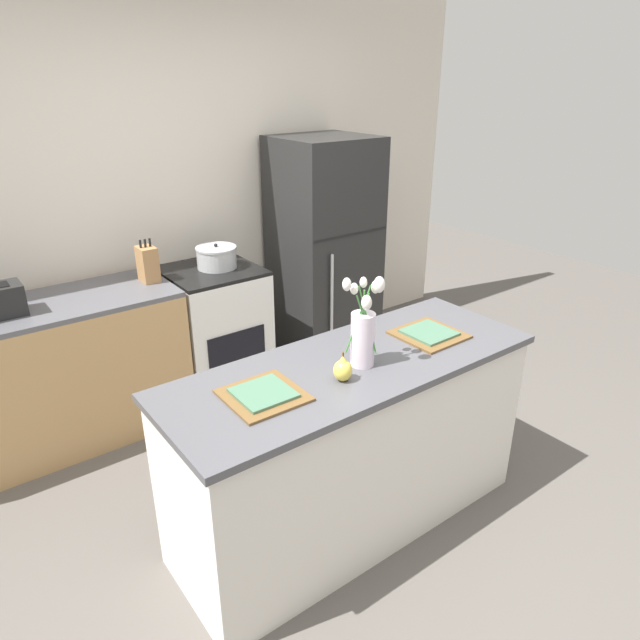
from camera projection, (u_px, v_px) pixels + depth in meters
The scene contains 12 objects.
ground_plane at pixel (349, 518), 2.94m from camera, with size 10.00×10.00×0.00m, color #59544F.
back_wall at pixel (165, 194), 3.86m from camera, with size 5.20×0.08×2.70m.
kitchen_island at pixel (351, 445), 2.76m from camera, with size 1.80×0.66×0.91m.
back_counter at pixel (38, 380), 3.35m from camera, with size 1.68×0.60×0.90m.
stove_range at pixel (216, 330), 3.98m from camera, with size 0.60×0.61×0.90m.
refrigerator at pixel (324, 252), 4.35m from camera, with size 0.68×0.67×1.69m.
flower_vase at pixel (363, 331), 2.49m from camera, with size 0.18×0.14×0.43m.
pear_figurine at pixel (343, 369), 2.40m from camera, with size 0.08×0.08×0.13m.
plate_setting_left at pixel (263, 395), 2.30m from camera, with size 0.31×0.31×0.02m.
plate_setting_right at pixel (429, 334), 2.83m from camera, with size 0.31×0.31×0.02m.
cooking_pot at pixel (217, 257), 3.81m from camera, with size 0.27×0.27×0.17m.
knife_block at pixel (148, 264), 3.55m from camera, with size 0.10×0.14×0.27m.
Camera 1 is at (-1.49, -1.73, 2.12)m, focal length 32.00 mm.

